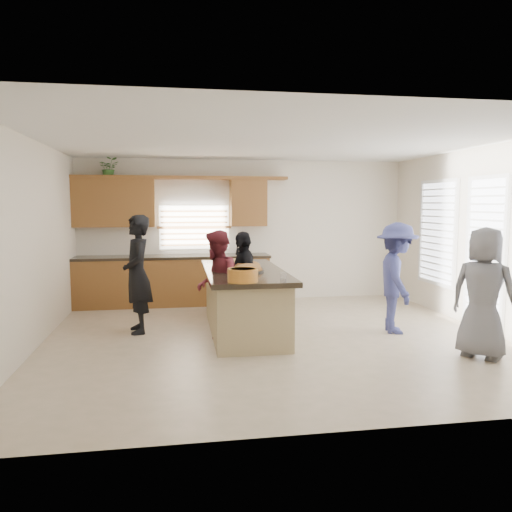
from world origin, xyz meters
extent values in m
plane|color=beige|center=(0.00, 0.00, 0.00)|extent=(6.50, 6.50, 0.00)
cube|color=silver|center=(0.00, 3.00, 1.40)|extent=(6.50, 0.02, 2.80)
cube|color=silver|center=(0.00, -3.00, 1.40)|extent=(6.50, 0.02, 2.80)
cube|color=silver|center=(-3.25, 0.00, 1.40)|extent=(0.02, 6.00, 2.80)
cube|color=silver|center=(3.25, 0.00, 1.40)|extent=(0.02, 6.00, 2.80)
cube|color=white|center=(0.00, 0.00, 2.80)|extent=(6.50, 6.00, 0.02)
cube|color=brown|center=(-1.43, 2.69, 0.45)|extent=(3.65, 0.62, 0.90)
cube|color=black|center=(-1.43, 2.69, 0.93)|extent=(3.70, 0.65, 0.05)
cube|color=brown|center=(-2.50, 2.82, 1.95)|extent=(1.50, 0.36, 0.90)
cube|color=brown|center=(0.05, 2.82, 1.95)|extent=(0.70, 0.36, 0.90)
cube|color=brown|center=(-1.23, 2.82, 2.43)|extent=(4.05, 0.40, 0.06)
cube|color=brown|center=(-1.00, 2.96, 1.48)|extent=(1.35, 0.08, 0.85)
cube|color=white|center=(3.22, 1.30, 1.42)|extent=(0.06, 1.10, 1.75)
cube|color=white|center=(3.22, -0.10, 1.17)|extent=(0.06, 0.85, 2.25)
cube|color=tan|center=(-0.37, 0.46, 0.44)|extent=(1.03, 2.51, 0.88)
cube|color=black|center=(-0.37, 0.46, 0.92)|extent=(1.18, 2.71, 0.07)
cube|color=black|center=(-0.37, 0.46, 0.04)|extent=(0.95, 2.43, 0.08)
cylinder|color=black|center=(-0.34, 0.22, 0.96)|extent=(0.45, 0.45, 0.02)
ellipsoid|color=#A16A32|center=(-0.34, 0.22, 0.98)|extent=(0.41, 0.41, 0.18)
cylinder|color=black|center=(-0.29, 0.62, 0.96)|extent=(0.44, 0.44, 0.02)
ellipsoid|color=#A16A32|center=(-0.29, 0.62, 0.98)|extent=(0.40, 0.40, 0.18)
cylinder|color=black|center=(-0.44, 1.16, 0.96)|extent=(0.31, 0.31, 0.02)
ellipsoid|color=tan|center=(-0.44, 1.16, 0.98)|extent=(0.28, 0.28, 0.13)
cylinder|color=#C67624|center=(-0.55, -0.70, 1.03)|extent=(0.39, 0.39, 0.17)
cylinder|color=beige|center=(-0.55, -0.70, 1.10)|extent=(0.32, 0.32, 0.04)
cylinder|color=white|center=(0.01, -0.55, 0.99)|extent=(0.09, 0.09, 0.09)
cylinder|color=#B086C3|center=(-0.51, 1.38, 0.97)|extent=(0.21, 0.21, 0.05)
cylinder|color=silver|center=(-0.22, 1.71, 1.03)|extent=(0.13, 0.13, 0.16)
imported|color=#396F2C|center=(-2.57, 2.82, 2.59)|extent=(0.38, 0.34, 0.39)
imported|color=black|center=(-1.95, 0.68, 0.89)|extent=(0.54, 0.71, 1.77)
imported|color=maroon|center=(-0.80, 0.24, 0.78)|extent=(0.69, 0.83, 1.56)
imported|color=black|center=(-0.35, 0.67, 0.76)|extent=(0.51, 0.93, 1.51)
imported|color=#393E7C|center=(1.89, 0.05, 0.83)|extent=(0.85, 1.19, 1.66)
imported|color=slate|center=(2.41, -1.30, 0.83)|extent=(0.91, 0.96, 1.65)
camera|label=1|loc=(-1.41, -6.90, 1.94)|focal=35.00mm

